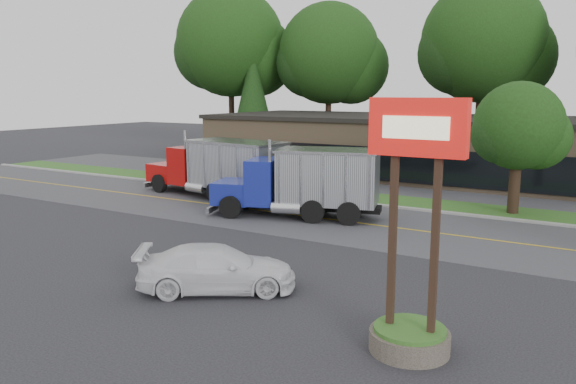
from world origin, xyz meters
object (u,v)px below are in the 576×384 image
(dump_truck_blue, at_px, (305,181))
(rally_car, at_px, (217,268))
(dump_truck_red, at_px, (220,167))
(bilo_sign, at_px, (412,269))

(dump_truck_blue, height_order, rally_car, dump_truck_blue)
(dump_truck_red, distance_m, dump_truck_blue, 6.99)
(bilo_sign, relative_size, rally_car, 1.23)
(bilo_sign, height_order, dump_truck_blue, bilo_sign)
(dump_truck_blue, relative_size, rally_car, 1.74)
(bilo_sign, height_order, rally_car, bilo_sign)
(bilo_sign, bearing_deg, dump_truck_blue, 128.72)
(dump_truck_blue, bearing_deg, dump_truck_red, -32.63)
(dump_truck_blue, bearing_deg, rally_car, 87.98)
(bilo_sign, xyz_separation_m, dump_truck_red, (-15.79, 13.32, -0.21))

